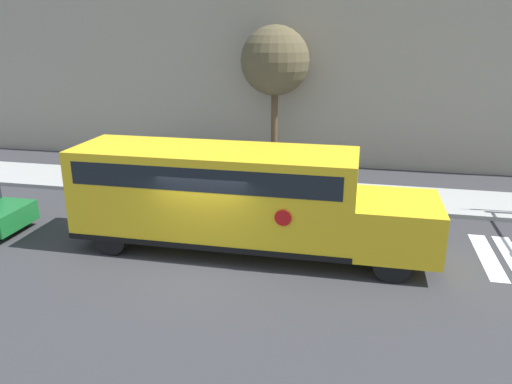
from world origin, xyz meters
The scene contains 5 objects.
ground_plane centered at (0.00, 0.00, 0.00)m, with size 60.00×60.00×0.00m, color #333335.
sidewalk_strip centered at (0.00, 6.50, 0.07)m, with size 44.00×3.00×0.15m.
building_backdrop centered at (0.00, 13.00, 5.58)m, with size 32.00×4.00×11.15m.
school_bus centered at (0.52, 0.99, 1.71)m, with size 10.30×2.57×3.00m.
tree_near_sidewalk centered at (0.12, 9.99, 4.86)m, with size 3.03×3.03×6.41m.
Camera 1 is at (4.02, -12.13, 6.23)m, focal length 35.00 mm.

